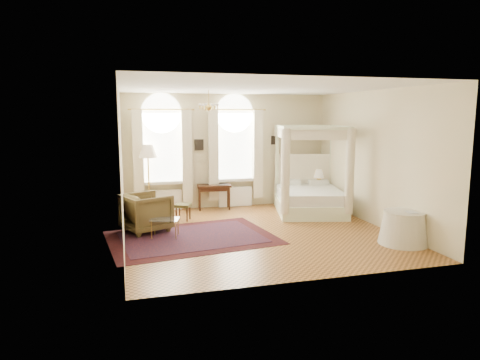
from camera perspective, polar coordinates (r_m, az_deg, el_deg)
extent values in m
plane|color=#A86A30|center=(10.01, 2.43, -6.99)|extent=(6.00, 6.00, 0.00)
plane|color=beige|center=(12.58, -1.66, 3.87)|extent=(6.00, 0.00, 6.00)
plane|color=beige|center=(6.93, 10.05, -0.22)|extent=(6.00, 0.00, 6.00)
plane|color=beige|center=(9.25, -15.52, 1.81)|extent=(0.00, 6.00, 6.00)
plane|color=beige|center=(10.99, 17.60, 2.77)|extent=(0.00, 6.00, 6.00)
plane|color=white|center=(9.66, 2.56, 12.21)|extent=(6.00, 6.00, 0.00)
cube|color=white|center=(12.23, -10.34, 4.30)|extent=(1.10, 0.04, 1.90)
cylinder|color=white|center=(12.20, -10.46, 8.76)|extent=(1.10, 0.04, 1.10)
cube|color=white|center=(12.26, -10.18, -0.34)|extent=(1.32, 0.24, 0.08)
cube|color=beige|center=(12.05, -13.42, 2.95)|extent=(0.28, 0.14, 2.60)
cube|color=beige|center=(12.16, -7.09, 3.17)|extent=(0.28, 0.14, 2.60)
cube|color=white|center=(12.37, -10.13, -2.66)|extent=(1.00, 0.12, 0.58)
cube|color=white|center=(12.58, -0.75, 4.56)|extent=(1.10, 0.04, 1.90)
cylinder|color=white|center=(12.55, -0.75, 8.89)|extent=(1.10, 0.04, 1.10)
cube|color=white|center=(12.61, -0.63, 0.04)|extent=(1.32, 0.24, 0.08)
cube|color=beige|center=(12.29, -3.58, 3.28)|extent=(0.28, 0.14, 2.60)
cube|color=beige|center=(12.63, 2.40, 3.43)|extent=(0.28, 0.14, 2.60)
cube|color=white|center=(12.71, -0.65, -2.22)|extent=(1.00, 0.12, 0.58)
cylinder|color=#B28E3B|center=(10.59, -4.20, 10.80)|extent=(0.02, 0.02, 0.40)
sphere|color=#B28E3B|center=(10.58, -4.18, 9.61)|extent=(0.16, 0.16, 0.16)
sphere|color=beige|center=(10.63, -3.00, 10.00)|extent=(0.07, 0.07, 0.07)
sphere|color=beige|center=(10.79, -3.80, 9.97)|extent=(0.07, 0.07, 0.07)
sphere|color=beige|center=(10.75, -4.97, 9.96)|extent=(0.07, 0.07, 0.07)
sphere|color=beige|center=(10.54, -5.38, 9.98)|extent=(0.07, 0.07, 0.07)
sphere|color=beige|center=(10.38, -4.59, 10.01)|extent=(0.07, 0.07, 0.07)
sphere|color=beige|center=(10.42, -3.38, 10.02)|extent=(0.07, 0.07, 0.07)
cube|color=black|center=(12.36, -5.48, 4.68)|extent=(0.26, 0.03, 0.32)
cube|color=black|center=(12.94, 4.64, 5.32)|extent=(0.22, 0.03, 0.26)
cube|color=beige|center=(12.12, 9.22, -3.43)|extent=(2.23, 2.53, 0.37)
cube|color=silver|center=(12.05, 9.26, -1.89)|extent=(2.10, 2.40, 0.29)
cube|color=beige|center=(13.00, 8.48, 0.74)|extent=(1.72, 0.50, 1.24)
cube|color=beige|center=(12.83, 4.93, 1.86)|extent=(0.11, 0.11, 2.37)
cube|color=beige|center=(13.11, 12.03, 1.84)|extent=(0.11, 0.11, 2.37)
cube|color=beige|center=(10.82, 6.07, 0.57)|extent=(0.11, 0.11, 2.37)
cube|color=beige|center=(11.15, 14.41, 0.58)|extent=(0.11, 0.11, 2.37)
cube|color=beige|center=(12.86, 8.64, 7.11)|extent=(1.72, 0.50, 0.08)
cube|color=beige|center=(10.85, 10.47, 6.78)|extent=(1.72, 0.50, 0.08)
cube|color=beige|center=(11.73, 5.54, 7.02)|extent=(0.60, 2.12, 0.08)
cube|color=beige|center=(12.03, 13.32, 6.87)|extent=(0.60, 2.12, 0.08)
cube|color=beige|center=(12.87, 8.62, 6.46)|extent=(1.77, 0.48, 0.29)
cube|color=beige|center=(10.86, 10.45, 6.02)|extent=(1.77, 0.48, 0.29)
cube|color=beige|center=(11.74, 5.53, 6.32)|extent=(0.58, 2.17, 0.29)
cube|color=beige|center=(12.04, 13.30, 6.18)|extent=(0.58, 2.17, 0.29)
cylinder|color=beige|center=(10.81, 6.08, 1.11)|extent=(0.23, 0.23, 2.17)
cylinder|color=beige|center=(11.13, 14.43, 1.10)|extent=(0.23, 0.23, 2.17)
cube|color=#321A0D|center=(13.08, 10.24, -1.94)|extent=(0.57, 0.54, 0.65)
cylinder|color=#B28E3B|center=(12.94, 10.45, -0.11)|extent=(0.13, 0.13, 0.22)
cone|color=beige|center=(12.90, 10.47, 0.84)|extent=(0.30, 0.30, 0.24)
cube|color=#321A0D|center=(12.30, -3.48, -0.76)|extent=(1.01, 0.61, 0.06)
cube|color=#321A0D|center=(12.32, -3.48, -1.16)|extent=(0.90, 0.51, 0.10)
cylinder|color=#321A0D|center=(12.53, -5.45, -2.26)|extent=(0.05, 0.05, 0.67)
cylinder|color=#321A0D|center=(12.59, -1.62, -2.17)|extent=(0.05, 0.05, 0.67)
cylinder|color=#321A0D|center=(12.15, -5.37, -2.60)|extent=(0.05, 0.05, 0.67)
cylinder|color=#321A0D|center=(12.22, -1.43, -2.50)|extent=(0.05, 0.05, 0.67)
imported|color=black|center=(12.24, -2.29, -0.60)|extent=(0.37, 0.25, 0.03)
cube|color=#48411E|center=(11.15, -7.61, -3.37)|extent=(0.49, 0.49, 0.07)
cylinder|color=#321A0D|center=(11.10, -8.48, -4.57)|extent=(0.04, 0.04, 0.35)
cylinder|color=#321A0D|center=(11.03, -7.08, -4.64)|extent=(0.04, 0.04, 0.35)
cylinder|color=#321A0D|center=(11.36, -8.07, -4.26)|extent=(0.04, 0.04, 0.35)
cylinder|color=#321A0D|center=(11.29, -6.71, -4.32)|extent=(0.04, 0.04, 0.35)
imported|color=#4D3E21|center=(10.23, -12.37, -4.25)|extent=(1.29, 1.28, 0.90)
cube|color=white|center=(9.67, -10.00, -5.19)|extent=(0.70, 0.57, 0.02)
cylinder|color=#B28E3B|center=(9.60, -11.72, -6.60)|extent=(0.02, 0.02, 0.41)
cylinder|color=#B28E3B|center=(9.51, -8.55, -6.66)|extent=(0.02, 0.02, 0.41)
cylinder|color=#B28E3B|center=(9.93, -11.32, -6.07)|extent=(0.02, 0.02, 0.41)
cylinder|color=#B28E3B|center=(9.84, -8.26, -6.12)|extent=(0.02, 0.02, 0.41)
cylinder|color=#B28E3B|center=(12.20, -11.93, -4.23)|extent=(0.33, 0.33, 0.03)
cylinder|color=#B28E3B|center=(12.05, -12.05, -0.43)|extent=(0.04, 0.04, 1.67)
cone|color=beige|center=(11.94, -12.19, 3.80)|extent=(0.49, 0.49, 0.36)
cube|color=#410F12|center=(9.64, -6.43, -7.65)|extent=(3.87, 3.02, 0.01)
cube|color=black|center=(9.64, -6.43, -7.61)|extent=(3.24, 2.39, 0.01)
cone|color=beige|center=(9.71, 20.97, -6.05)|extent=(1.03, 1.03, 0.66)
cylinder|color=beige|center=(9.63, 21.09, -4.03)|extent=(0.84, 0.84, 0.04)
imported|color=black|center=(9.48, 21.44, -4.05)|extent=(0.22, 0.28, 0.02)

